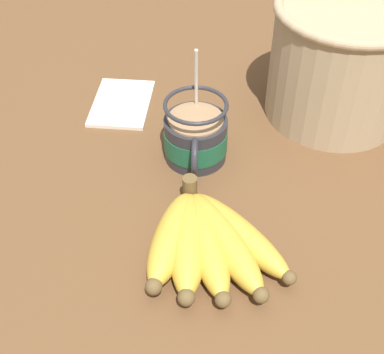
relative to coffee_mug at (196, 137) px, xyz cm
name	(u,v)px	position (x,y,z in cm)	size (l,w,h in cm)	color
table	(210,204)	(8.10, 2.24, -5.64)	(128.43, 128.43, 3.60)	brown
coffee_mug	(196,137)	(0.00, 0.00, 0.00)	(13.10, 9.40, 17.16)	#28282D
banana_bunch	(205,240)	(18.05, 1.57, -1.67)	(19.08, 19.36, 4.55)	brown
woven_basket	(341,59)	(-12.17, 22.15, 5.97)	(22.76, 22.76, 18.86)	tan
napkin	(122,103)	(-12.97, -12.73, -3.54)	(13.98, 10.24, 0.60)	beige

